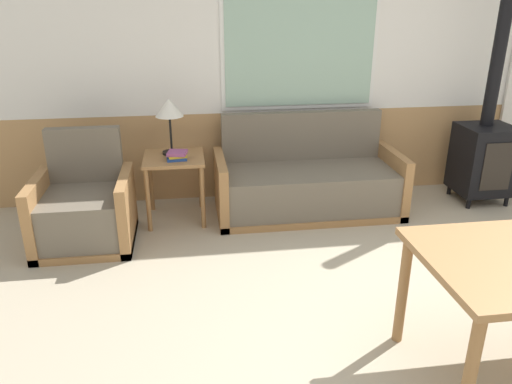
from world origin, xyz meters
The scene contains 8 objects.
ground_plane centered at (0.00, 0.00, 0.00)m, with size 16.00×16.00×0.00m, color #B2A58C.
wall_back centered at (-0.02, 2.63, 1.36)m, with size 7.20×0.09×2.70m.
couch centered at (-0.37, 2.11, 0.27)m, with size 1.71×0.76×0.90m.
armchair centered at (-2.33, 1.75, 0.28)m, with size 0.77×0.74×0.91m.
side_table centered at (-1.59, 2.12, 0.49)m, with size 0.53×0.53×0.60m.
table_lamp centered at (-1.61, 2.21, 0.99)m, with size 0.25×0.25×0.50m.
book_stack centered at (-1.56, 2.03, 0.64)m, with size 0.19×0.18×0.07m.
wood_stove centered at (1.40, 2.14, 0.59)m, with size 0.50×0.48×2.43m.
Camera 1 is at (-1.47, -2.17, 1.94)m, focal length 35.00 mm.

